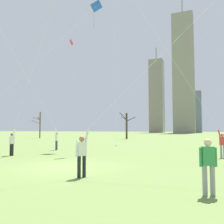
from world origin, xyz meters
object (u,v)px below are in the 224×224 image
kite_flyer_midfield_right_teal (123,108)px  bystander_far_off_by_trees (208,163)px  distant_kite_high_overhead_red (72,52)px  kite_flyer_foreground_right_blue (6,99)px  bare_tree_left_of_center (126,125)px  kite_flyer_midfield_center_purple (21,112)px  bare_tree_right_of_center (40,124)px  kite_flyer_midfield_left_white (188,90)px  kite_flyer_foreground_left_orange (31,93)px

kite_flyer_midfield_right_teal → bystander_far_off_by_trees: (3.30, -1.95, -1.86)m
distant_kite_high_overhead_red → kite_flyer_midfield_right_teal: bearing=-54.2°
kite_flyer_foreground_right_blue → bare_tree_left_of_center: kite_flyer_foreground_right_blue is taller
kite_flyer_midfield_center_purple → bystander_far_off_by_trees: bearing=-26.5°
bystander_far_off_by_trees → bare_tree_right_of_center: 50.28m
kite_flyer_midfield_left_white → bystander_far_off_by_trees: size_ratio=10.67×
kite_flyer_foreground_left_orange → kite_flyer_midfield_left_white: size_ratio=0.99×
bare_tree_right_of_center → bystander_far_off_by_trees: bearing=-46.4°
kite_flyer_midfield_center_purple → distant_kite_high_overhead_red: size_ratio=0.79×
bare_tree_right_of_center → kite_flyer_midfield_center_purple: bearing=-53.7°
kite_flyer_foreground_right_blue → distant_kite_high_overhead_red: 21.23m
bystander_far_off_by_trees → kite_flyer_foreground_right_blue: bearing=156.5°
kite_flyer_midfield_right_teal → kite_flyer_foreground_left_orange: bearing=149.2°
kite_flyer_foreground_right_blue → kite_flyer_midfield_left_white: bearing=12.1°
kite_flyer_foreground_left_orange → distant_kite_high_overhead_red: (-6.39, 16.45, 8.84)m
kite_flyer_foreground_right_blue → bare_tree_left_of_center: size_ratio=2.94×
kite_flyer_midfield_left_white → bystander_far_off_by_trees: 9.40m
kite_flyer_midfield_right_teal → kite_flyer_midfield_left_white: kite_flyer_midfield_left_white is taller
kite_flyer_foreground_right_blue → kite_flyer_midfield_center_purple: 1.54m
kite_flyer_foreground_left_orange → bystander_far_off_by_trees: kite_flyer_foreground_left_orange is taller
kite_flyer_midfield_right_teal → bare_tree_left_of_center: 39.40m
kite_flyer_midfield_right_teal → kite_flyer_foreground_left_orange: (-9.58, 5.70, 1.96)m
kite_flyer_foreground_left_orange → kite_flyer_foreground_right_blue: (-0.82, -1.68, -0.68)m
kite_flyer_foreground_right_blue → bystander_far_off_by_trees: bearing=-23.5°
kite_flyer_midfield_right_teal → distant_kite_high_overhead_red: size_ratio=0.75×
distant_kite_high_overhead_red → bare_tree_left_of_center: bearing=77.1°
kite_flyer_foreground_left_orange → kite_flyer_midfield_center_purple: bearing=-74.4°
bystander_far_off_by_trees → distant_kite_high_overhead_red: bearing=128.6°
kite_flyer_foreground_left_orange → kite_flyer_midfield_right_teal: bearing=-30.8°
distant_kite_high_overhead_red → bare_tree_right_of_center: distant_kite_high_overhead_red is taller
kite_flyer_foreground_right_blue → bare_tree_right_of_center: size_ratio=2.76×
bare_tree_left_of_center → kite_flyer_midfield_left_white: bearing=-64.7°
bystander_far_off_by_trees → bare_tree_right_of_center: (-34.62, 36.40, 2.16)m
bare_tree_right_of_center → bare_tree_left_of_center: bearing=8.8°
kite_flyer_midfield_center_purple → bystander_far_off_by_trees: (12.48, -6.21, -2.23)m
kite_flyer_foreground_left_orange → kite_flyer_foreground_right_blue: 1.99m
kite_flyer_midfield_right_teal → bare_tree_left_of_center: kite_flyer_midfield_right_teal is taller
kite_flyer_foreground_right_blue → bare_tree_left_of_center: (-2.09, 33.35, -1.25)m
distant_kite_high_overhead_red → bare_tree_right_of_center: (-15.36, 12.29, -10.50)m
kite_flyer_midfield_right_teal → kite_flyer_foreground_left_orange: size_ratio=0.68×
kite_flyer_midfield_left_white → bystander_far_off_by_trees: bearing=-81.7°
kite_flyer_foreground_right_blue → kite_flyer_midfield_right_teal: bearing=-21.1°
kite_flyer_foreground_left_orange → distant_kite_high_overhead_red: 19.74m
kite_flyer_midfield_left_white → kite_flyer_foreground_right_blue: (-12.44, -2.67, -0.36)m
kite_flyer_midfield_left_white → distant_kite_high_overhead_red: (-18.01, 15.47, 9.16)m
kite_flyer_midfield_center_purple → bare_tree_left_of_center: 33.27m
kite_flyer_midfield_left_white → bare_tree_right_of_center: size_ratio=3.04×
kite_flyer_foreground_left_orange → bare_tree_right_of_center: (-21.75, 28.75, -1.66)m
kite_flyer_midfield_right_teal → kite_flyer_foreground_right_blue: bearing=158.9°
distant_kite_high_overhead_red → bare_tree_right_of_center: size_ratio=2.72×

